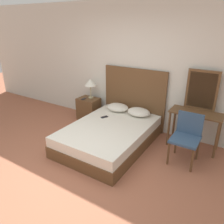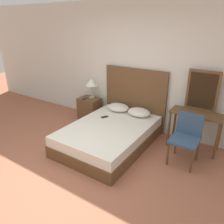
{
  "view_description": "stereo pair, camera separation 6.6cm",
  "coord_description": "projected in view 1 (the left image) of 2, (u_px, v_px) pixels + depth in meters",
  "views": [
    {
      "loc": [
        2.06,
        -1.98,
        2.26
      ],
      "look_at": [
        0.01,
        1.28,
        0.67
      ],
      "focal_mm": 35.0,
      "sensor_mm": 36.0,
      "label": 1
    },
    {
      "loc": [
        2.11,
        -1.94,
        2.26
      ],
      "look_at": [
        0.01,
        1.28,
        0.67
      ],
      "focal_mm": 35.0,
      "sensor_mm": 36.0,
      "label": 2
    }
  ],
  "objects": [
    {
      "name": "ground_plane",
      "position": [
        68.0,
        177.0,
        3.43
      ],
      "size": [
        16.0,
        16.0,
        0.0
      ],
      "primitive_type": "plane",
      "color": "#9E5B42"
    },
    {
      "name": "wall_back",
      "position": [
        136.0,
        68.0,
        4.69
      ],
      "size": [
        10.0,
        0.06,
        2.7
      ],
      "color": "silver",
      "rests_on": "ground_plane"
    },
    {
      "name": "bed",
      "position": [
        109.0,
        135.0,
        4.27
      ],
      "size": [
        1.4,
        1.99,
        0.42
      ],
      "color": "brown",
      "rests_on": "ground_plane"
    },
    {
      "name": "headboard",
      "position": [
        134.0,
        98.0,
        4.89
      ],
      "size": [
        1.47,
        0.05,
        1.35
      ],
      "color": "brown",
      "rests_on": "ground_plane"
    },
    {
      "name": "pillow_left",
      "position": [
        118.0,
        107.0,
        4.87
      ],
      "size": [
        0.49,
        0.39,
        0.16
      ],
      "color": "silver",
      "rests_on": "bed"
    },
    {
      "name": "pillow_right",
      "position": [
        139.0,
        112.0,
        4.62
      ],
      "size": [
        0.49,
        0.39,
        0.16
      ],
      "color": "silver",
      "rests_on": "bed"
    },
    {
      "name": "phone_on_bed",
      "position": [
        104.0,
        117.0,
        4.56
      ],
      "size": [
        0.13,
        0.17,
        0.01
      ],
      "color": "black",
      "rests_on": "bed"
    },
    {
      "name": "nightstand",
      "position": [
        89.0,
        109.0,
        5.38
      ],
      "size": [
        0.5,
        0.38,
        0.55
      ],
      "color": "brown",
      "rests_on": "ground_plane"
    },
    {
      "name": "table_lamp",
      "position": [
        90.0,
        83.0,
        5.18
      ],
      "size": [
        0.28,
        0.28,
        0.47
      ],
      "color": "tan",
      "rests_on": "nightstand"
    },
    {
      "name": "phone_on_nightstand",
      "position": [
        84.0,
        99.0,
        5.23
      ],
      "size": [
        0.09,
        0.16,
        0.01
      ],
      "color": "black",
      "rests_on": "nightstand"
    },
    {
      "name": "vanity_desk",
      "position": [
        195.0,
        120.0,
        4.04
      ],
      "size": [
        0.93,
        0.42,
        0.73
      ],
      "color": "brown",
      "rests_on": "ground_plane"
    },
    {
      "name": "vanity_mirror",
      "position": [
        202.0,
        90.0,
        3.99
      ],
      "size": [
        0.56,
        0.03,
        0.75
      ],
      "color": "brown",
      "rests_on": "vanity_desk"
    },
    {
      "name": "chair",
      "position": [
        187.0,
        135.0,
        3.69
      ],
      "size": [
        0.45,
        0.47,
        0.85
      ],
      "color": "#334C6B",
      "rests_on": "ground_plane"
    }
  ]
}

